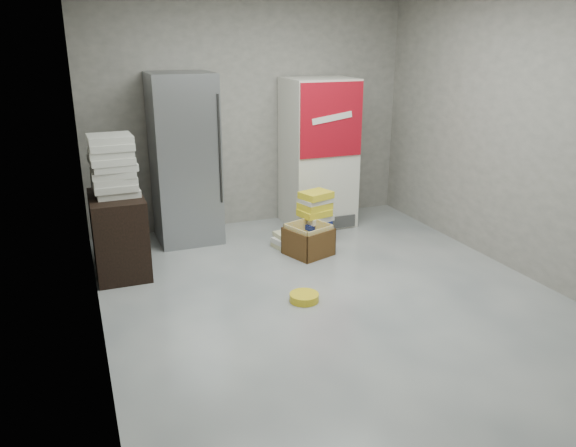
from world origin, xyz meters
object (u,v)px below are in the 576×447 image
Objects in this scene: cardboard_box at (308,242)px; steel_fridge at (185,159)px; wood_shelf at (119,234)px; phonebook_stack_main at (315,218)px; coke_cooler at (318,153)px.

steel_fridge is at bearing 119.24° from cardboard_box.
cardboard_box is (1.11, -0.97, -0.81)m from steel_fridge.
phonebook_stack_main is at bearing 1.33° from wood_shelf.
phonebook_stack_main is (-0.33, -0.67, -0.60)m from coke_cooler.
steel_fridge is 2.37× the size of wood_shelf.
cardboard_box is (-0.21, -0.29, -0.17)m from phonebook_stack_main.
wood_shelf is at bearing 153.30° from cardboard_box.
steel_fridge reaches higher than coke_cooler.
cardboard_box is at bearing -7.09° from wood_shelf.
steel_fridge is 1.65m from coke_cooler.
steel_fridge reaches higher than phonebook_stack_main.
phonebook_stack_main is at bearing -27.28° from steel_fridge.
wood_shelf is 1.30× the size of phonebook_stack_main.
wood_shelf is (-2.48, -0.72, -0.50)m from coke_cooler.
coke_cooler is 2.25× the size of wood_shelf.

